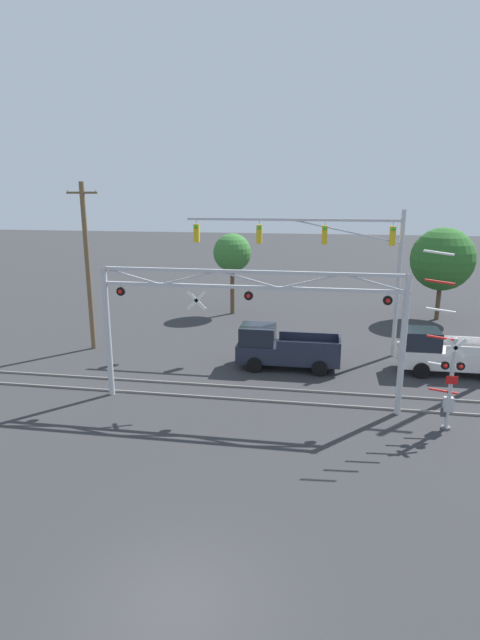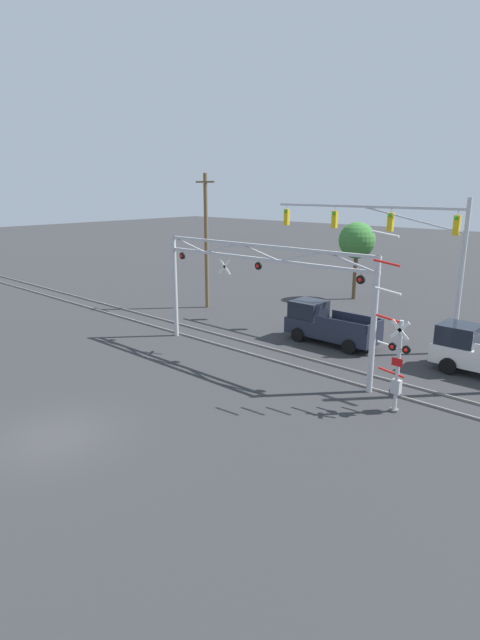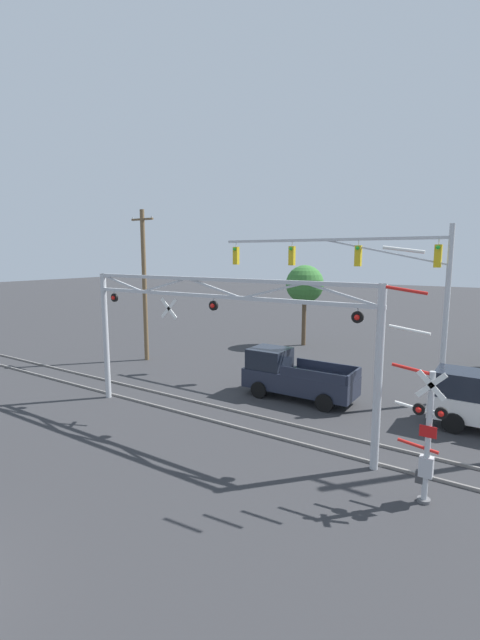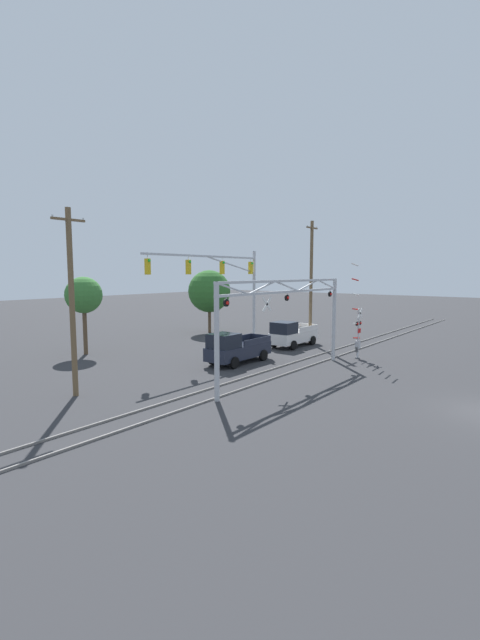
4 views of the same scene
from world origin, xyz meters
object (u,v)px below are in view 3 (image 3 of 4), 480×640
at_px(utility_pole_left, 144,284).
at_px(crossing_signal_mast, 424,427).
at_px(crossing_gantry, 213,325).
at_px(pickup_truck_lead, 293,376).
at_px(background_tree_beyond_span, 305,285).
at_px(traffic_signal_span, 375,276).

bearing_deg(utility_pole_left, crossing_signal_mast, -22.45).
bearing_deg(crossing_gantry, pickup_truck_lead, 77.35).
relative_size(crossing_gantry, pickup_truck_lead, 2.42).
bearing_deg(pickup_truck_lead, utility_pole_left, 172.34).
bearing_deg(background_tree_beyond_span, crossing_signal_mast, -56.34).
distance_m(traffic_signal_span, utility_pole_left, 14.27).
xyz_separation_m(crossing_signal_mast, background_tree_beyond_span, (-11.55, 17.35, 2.43)).
distance_m(traffic_signal_span, pickup_truck_lead, 6.26).
bearing_deg(utility_pole_left, pickup_truck_lead, -7.66).
xyz_separation_m(traffic_signal_span, background_tree_beyond_span, (-7.53, 8.41, -1.18)).
distance_m(pickup_truck_lead, background_tree_beyond_span, 12.78).
distance_m(crossing_signal_mast, background_tree_beyond_span, 20.99).
xyz_separation_m(crossing_gantry, traffic_signal_span, (3.94, 7.81, 1.68)).
height_order(crossing_gantry, pickup_truck_lead, crossing_gantry).
relative_size(crossing_gantry, utility_pole_left, 1.35).
bearing_deg(crossing_gantry, background_tree_beyond_span, 102.47).
xyz_separation_m(crossing_signal_mast, pickup_truck_lead, (-6.88, 6.00, -1.11)).
bearing_deg(utility_pole_left, background_tree_beyond_span, 55.93).
height_order(traffic_signal_span, pickup_truck_lead, traffic_signal_span).
bearing_deg(traffic_signal_span, crossing_signal_mast, -65.76).
distance_m(crossing_gantry, background_tree_beyond_span, 16.61).
height_order(traffic_signal_span, background_tree_beyond_span, traffic_signal_span).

